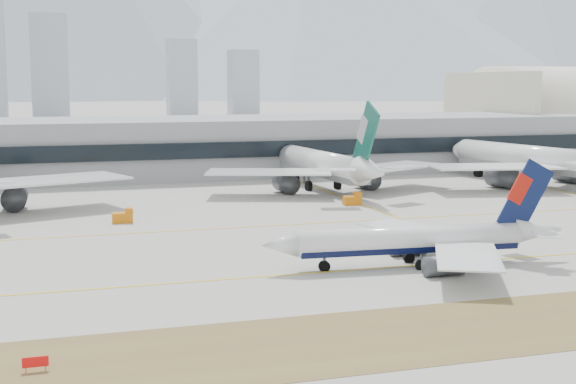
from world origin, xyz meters
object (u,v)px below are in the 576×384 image
object	(u,v)px
terminal	(167,146)
widebody_china_air	(533,160)
taxiing_airliner	(420,240)
widebody_cathay	(325,166)

from	to	relation	value
terminal	widebody_china_air	bearing A→B (deg)	-31.70
taxiing_airliner	widebody_cathay	xyz separation A→B (m)	(13.68, 75.86, 2.17)
widebody_cathay	widebody_china_air	xyz separation A→B (m)	(51.34, -5.60, 0.39)
widebody_cathay	terminal	xyz separation A→B (m)	(-29.41, 44.26, 1.86)
taxiing_airliner	widebody_china_air	world-z (taller)	widebody_china_air
taxiing_airliner	terminal	distance (m)	121.21
taxiing_airliner	widebody_cathay	world-z (taller)	widebody_cathay
widebody_cathay	terminal	bearing A→B (deg)	29.83
taxiing_airliner	terminal	world-z (taller)	terminal
widebody_cathay	terminal	world-z (taller)	widebody_cathay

